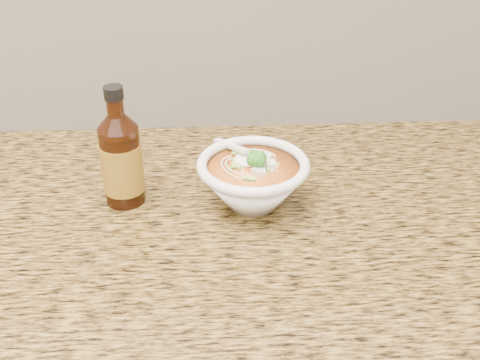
{
  "coord_description": "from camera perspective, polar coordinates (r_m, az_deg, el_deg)",
  "views": [
    {
      "loc": [
        0.34,
        0.92,
        1.43
      ],
      "look_at": [
        0.38,
        1.71,
        0.94
      ],
      "focal_mm": 45.0,
      "sensor_mm": 36.0,
      "label": 1
    }
  ],
  "objects": [
    {
      "name": "soup_bowl",
      "position": [
        0.92,
        1.23,
        -0.16
      ],
      "size": [
        0.17,
        0.18,
        0.1
      ],
      "rotation": [
        0.0,
        0.0,
        0.14
      ],
      "color": "white",
      "rests_on": "counter_slab"
    },
    {
      "name": "hot_sauce_bottle",
      "position": [
        0.93,
        -11.18,
        1.85
      ],
      "size": [
        0.08,
        0.08,
        0.19
      ],
      "rotation": [
        0.0,
        0.0,
        0.29
      ],
      "color": "#3B1808",
      "rests_on": "counter_slab"
    }
  ]
}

